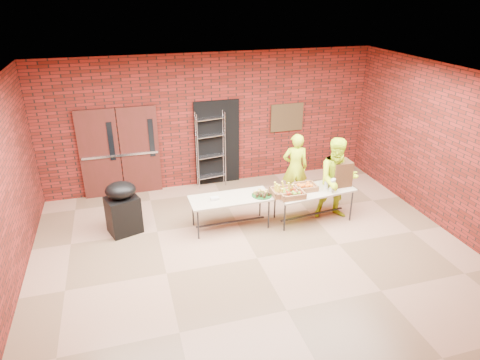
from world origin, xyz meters
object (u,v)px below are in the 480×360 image
coffee_dispenser (340,173)px  covered_grill (123,208)px  wire_rack (211,150)px  volunteer_man (337,179)px  volunteer_woman (295,167)px  table_left (230,200)px  table_right (314,192)px

coffee_dispenser → covered_grill: 4.51m
wire_rack → volunteer_man: size_ratio=1.06×
volunteer_woman → volunteer_man: (0.51, -1.02, 0.09)m
table_left → volunteer_man: (2.25, -0.19, 0.27)m
table_right → covered_grill: covered_grill is taller
volunteer_woman → wire_rack: bearing=-25.4°
table_left → coffee_dispenser: 2.39m
coffee_dispenser → covered_grill: bearing=173.6°
table_left → volunteer_woman: 1.94m
wire_rack → volunteer_woman: wire_rack is taller
table_left → covered_grill: covered_grill is taller
covered_grill → table_right: bearing=-26.6°
coffee_dispenser → volunteer_man: bearing=-137.0°
volunteer_man → coffee_dispenser: bearing=56.4°
wire_rack → coffee_dispenser: wire_rack is taller
coffee_dispenser → volunteer_woman: size_ratio=0.34×
coffee_dispenser → volunteer_woman: (-0.62, 0.91, -0.16)m
covered_grill → volunteer_woman: size_ratio=0.69×
volunteer_man → wire_rack: bearing=146.9°
table_right → volunteer_man: volunteer_man is taller
coffee_dispenser → table_left: bearing=177.9°
table_left → table_right: size_ratio=0.94×
wire_rack → covered_grill: 2.78m
table_right → volunteer_man: bearing=-8.3°
covered_grill → table_left: bearing=-29.0°
table_right → volunteer_woman: bearing=83.9°
table_right → volunteer_man: 0.56m
volunteer_man → table_right: bearing=-168.6°
table_left → volunteer_woman: size_ratio=1.03×
covered_grill → coffee_dispenser: bearing=-24.3°
coffee_dispenser → covered_grill: coffee_dispenser is taller
table_left → volunteer_man: 2.28m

